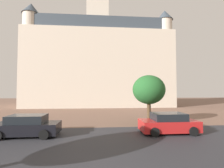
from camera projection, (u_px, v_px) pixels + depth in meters
The scene contains 6 objects.
ground_plane at pixel (117, 131), 12.78m from camera, with size 120.00×120.00×0.00m, color brown.
street_asphalt_strip at pixel (122, 142), 10.13m from camera, with size 120.00×8.05×0.00m, color #2D2D33.
landmark_building at pixel (99, 61), 35.77m from camera, with size 29.00×12.37×37.06m.
car_black at pixel (27, 126), 11.38m from camera, with size 4.32×2.04×1.46m.
car_red at pixel (168, 123), 12.25m from camera, with size 4.19×2.11×1.48m.
tree_curb_far at pixel (149, 90), 15.80m from camera, with size 3.10×3.10×4.66m.
Camera 1 is at (-1.50, -2.84, 3.14)m, focal length 26.31 mm.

